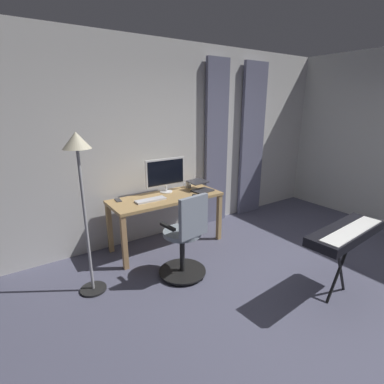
{
  "coord_description": "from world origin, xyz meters",
  "views": [
    {
      "loc": [
        2.54,
        1.2,
        1.96
      ],
      "look_at": [
        0.67,
        -1.55,
        0.95
      ],
      "focal_mm": 27.18,
      "sensor_mm": 36.0,
      "label": 1
    }
  ],
  "objects": [
    {
      "name": "piano_keyboard",
      "position": [
        -0.21,
        -0.12,
        0.72
      ],
      "size": [
        1.04,
        0.39,
        0.79
      ],
      "rotation": [
        0.0,
        0.0,
        0.07
      ],
      "color": "black",
      "rests_on": "ground"
    },
    {
      "name": "back_room_partition",
      "position": [
        0.0,
        -2.6,
        1.4
      ],
      "size": [
        5.47,
        0.1,
        2.8
      ],
      "primitive_type": "cube",
      "color": "silver",
      "rests_on": "ground"
    },
    {
      "name": "office_chair",
      "position": [
        0.91,
        -1.33,
        0.48
      ],
      "size": [
        0.56,
        0.56,
        1.03
      ],
      "rotation": [
        0.0,
        0.0,
        3.26
      ],
      "color": "black",
      "rests_on": "ground"
    },
    {
      "name": "mug_coffee",
      "position": [
        0.2,
        -2.35,
        0.79
      ],
      "size": [
        0.13,
        0.08,
        0.1
      ],
      "color": "white",
      "rests_on": "desk"
    },
    {
      "name": "ground_plane",
      "position": [
        0.0,
        0.0,
        0.0
      ],
      "size": [
        7.11,
        7.11,
        0.0
      ],
      "primitive_type": "plane",
      "color": "#4F4F64"
    },
    {
      "name": "computer_monitor",
      "position": [
        0.59,
        -2.33,
        1.01
      ],
      "size": [
        0.61,
        0.18,
        0.49
      ],
      "color": "white",
      "rests_on": "desk"
    },
    {
      "name": "curtain_left_panel",
      "position": [
        -1.26,
        -2.49,
        1.31
      ],
      "size": [
        0.51,
        0.06,
        2.63
      ],
      "primitive_type": "cube",
      "color": "slate",
      "rests_on": "ground"
    },
    {
      "name": "floor_lamp",
      "position": [
        1.9,
        -1.67,
        1.34
      ],
      "size": [
        0.28,
        0.28,
        1.71
      ],
      "color": "black",
      "rests_on": "ground"
    },
    {
      "name": "computer_mouse",
      "position": [
        0.38,
        -1.91,
        0.75
      ],
      "size": [
        0.06,
        0.1,
        0.04
      ],
      "primitive_type": "ellipsoid",
      "color": "#232328",
      "rests_on": "desk"
    },
    {
      "name": "computer_keyboard",
      "position": [
        0.96,
        -2.09,
        0.75
      ],
      "size": [
        0.41,
        0.13,
        0.02
      ],
      "primitive_type": "cube",
      "color": "silver",
      "rests_on": "desk"
    },
    {
      "name": "cell_phone_by_monitor",
      "position": [
        1.31,
        -2.35,
        0.74
      ],
      "size": [
        0.08,
        0.15,
        0.01
      ],
      "primitive_type": "cube",
      "rotation": [
        0.0,
        0.0,
        -0.09
      ],
      "color": "#333338",
      "rests_on": "desk"
    },
    {
      "name": "curtain_right_panel",
      "position": [
        -0.45,
        -2.49,
        1.31
      ],
      "size": [
        0.42,
        0.06,
        2.63
      ],
      "primitive_type": "cube",
      "color": "slate",
      "rests_on": "ground"
    },
    {
      "name": "desk",
      "position": [
        0.7,
        -2.15,
        0.64
      ],
      "size": [
        1.55,
        0.61,
        0.74
      ],
      "color": "tan",
      "rests_on": "ground"
    },
    {
      "name": "laptop",
      "position": [
        0.14,
        -2.1,
        0.79
      ],
      "size": [
        0.32,
        0.35,
        0.14
      ],
      "rotation": [
        0.0,
        0.0,
        0.12
      ],
      "color": "#333338",
      "rests_on": "desk"
    }
  ]
}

